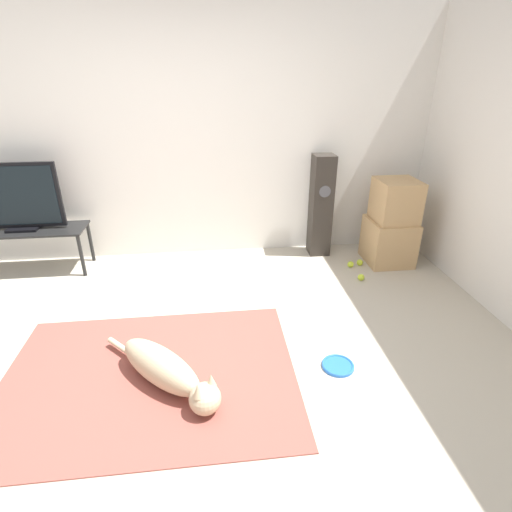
% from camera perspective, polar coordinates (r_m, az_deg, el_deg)
% --- Properties ---
extents(ground_plane, '(12.00, 12.00, 0.00)m').
position_cam_1_polar(ground_plane, '(2.91, -9.48, -16.50)').
color(ground_plane, '#BCB29E').
extents(wall_back, '(8.00, 0.06, 2.55)m').
position_cam_1_polar(wall_back, '(4.33, -9.77, 16.36)').
color(wall_back, silver).
rests_on(wall_back, ground_plane).
extents(area_rug, '(1.99, 1.46, 0.01)m').
position_cam_1_polar(area_rug, '(2.95, -14.89, -16.21)').
color(area_rug, '#934C42').
rests_on(area_rug, ground_plane).
extents(dog, '(0.83, 0.84, 0.26)m').
position_cam_1_polar(dog, '(2.76, -12.62, -15.71)').
color(dog, beige).
rests_on(dog, area_rug).
extents(frisbee, '(0.23, 0.23, 0.03)m').
position_cam_1_polar(frisbee, '(2.99, 11.62, -15.07)').
color(frisbee, blue).
rests_on(frisbee, ground_plane).
extents(cardboard_box_lower, '(0.46, 0.48, 0.47)m').
position_cam_1_polar(cardboard_box_lower, '(4.51, 18.40, 2.03)').
color(cardboard_box_lower, tan).
rests_on(cardboard_box_lower, ground_plane).
extents(cardboard_box_upper, '(0.41, 0.42, 0.43)m').
position_cam_1_polar(cardboard_box_upper, '(4.37, 19.35, 7.46)').
color(cardboard_box_upper, tan).
rests_on(cardboard_box_upper, cardboard_box_lower).
extents(floor_speaker, '(0.22, 0.23, 1.11)m').
position_cam_1_polar(floor_speaker, '(4.44, 9.25, 7.05)').
color(floor_speaker, '#2D2823').
rests_on(floor_speaker, ground_plane).
extents(tv_stand, '(1.16, 0.41, 0.46)m').
position_cam_1_polar(tv_stand, '(4.63, -30.03, 2.70)').
color(tv_stand, black).
rests_on(tv_stand, ground_plane).
extents(tv, '(0.83, 0.20, 0.66)m').
position_cam_1_polar(tv, '(4.52, -31.05, 7.15)').
color(tv, black).
rests_on(tv, tv_stand).
extents(tennis_ball_by_boxes, '(0.07, 0.07, 0.07)m').
position_cam_1_polar(tennis_ball_by_boxes, '(4.11, 14.79, -2.97)').
color(tennis_ball_by_boxes, '#C6E033').
rests_on(tennis_ball_by_boxes, ground_plane).
extents(tennis_ball_near_speaker, '(0.07, 0.07, 0.07)m').
position_cam_1_polar(tennis_ball_near_speaker, '(4.35, 13.36, -1.15)').
color(tennis_ball_near_speaker, '#C6E033').
rests_on(tennis_ball_near_speaker, ground_plane).
extents(tennis_ball_loose_on_carpet, '(0.07, 0.07, 0.07)m').
position_cam_1_polar(tennis_ball_loose_on_carpet, '(4.42, 14.60, -0.90)').
color(tennis_ball_loose_on_carpet, '#C6E033').
rests_on(tennis_ball_loose_on_carpet, ground_plane).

